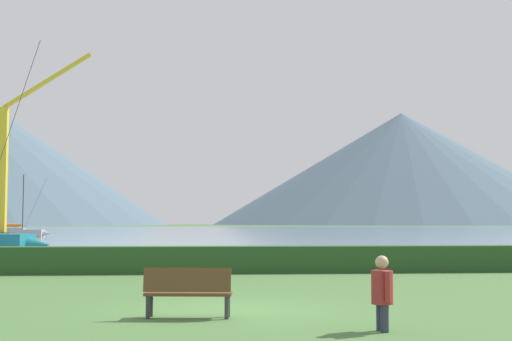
# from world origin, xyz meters

# --- Properties ---
(ground_plane) EXTENTS (1000.00, 1000.00, 0.00)m
(ground_plane) POSITION_xyz_m (0.00, 0.00, 0.00)
(ground_plane) COLOR #477038
(harbor_water) EXTENTS (320.00, 246.00, 0.00)m
(harbor_water) POSITION_xyz_m (0.00, 137.00, 0.00)
(harbor_water) COLOR gray
(harbor_water) RESTS_ON ground_plane
(hedge_line) EXTENTS (80.00, 1.20, 0.94)m
(hedge_line) POSITION_xyz_m (0.00, 11.00, 0.47)
(hedge_line) COLOR #284C23
(hedge_line) RESTS_ON ground_plane
(sailboat_slip_0) EXTENTS (6.64, 2.02, 7.35)m
(sailboat_slip_0) POSITION_xyz_m (-21.37, 73.57, 0.55)
(sailboat_slip_0) COLOR #9E9EA3
(sailboat_slip_0) RESTS_ON harbor_water
(park_bench_near_path) EXTENTS (1.68, 0.67, 0.95)m
(park_bench_near_path) POSITION_xyz_m (-0.90, -1.25, 0.53)
(park_bench_near_path) COLOR brown
(park_bench_near_path) RESTS_ON ground_plane
(person_seated_viewer) EXTENTS (0.36, 0.57, 1.25)m
(person_seated_viewer) POSITION_xyz_m (2.32, -3.19, 0.69)
(person_seated_viewer) COLOR #2D3347
(person_seated_viewer) RESTS_ON ground_plane
(dock_crane) EXTENTS (9.07, 2.00, 17.98)m
(dock_crane) POSITION_xyz_m (-18.43, 55.56, 5.89)
(dock_crane) COLOR #333338
(dock_crane) RESTS_ON ground_plane
(distant_hill_west_ridge) EXTENTS (226.66, 226.66, 67.26)m
(distant_hill_west_ridge) POSITION_xyz_m (123.10, 417.66, 33.63)
(distant_hill_west_ridge) COLOR #4C6070
(distant_hill_west_ridge) RESTS_ON ground_plane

